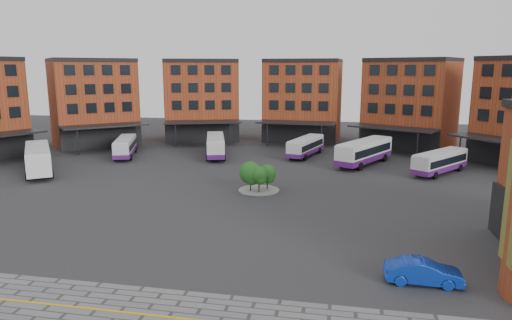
% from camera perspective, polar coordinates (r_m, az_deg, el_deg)
% --- Properties ---
extents(ground, '(160.00, 160.00, 0.00)m').
position_cam_1_polar(ground, '(38.52, -5.92, -8.29)').
color(ground, '#28282B').
rests_on(ground, ground).
extents(yellow_line, '(26.00, 0.15, 0.02)m').
position_cam_1_polar(yellow_line, '(25.87, -10.89, -18.72)').
color(yellow_line, gold).
rests_on(yellow_line, paving_zone).
extents(main_building, '(94.14, 42.48, 14.60)m').
position_cam_1_polar(main_building, '(74.77, -1.04, 6.99)').
color(main_building, '#963A20').
rests_on(main_building, ground).
extents(tree_island, '(4.40, 4.40, 3.29)m').
position_cam_1_polar(tree_island, '(48.44, 0.15, -1.94)').
color(tree_island, gray).
rests_on(tree_island, ground).
extents(bus_a, '(9.29, 11.15, 3.36)m').
position_cam_1_polar(bus_a, '(63.33, -25.59, 0.30)').
color(bus_a, white).
rests_on(bus_a, ground).
extents(bus_b, '(5.47, 10.14, 2.80)m').
position_cam_1_polar(bus_b, '(70.63, -16.03, 1.63)').
color(bus_b, silver).
rests_on(bus_b, ground).
extents(bus_c, '(5.48, 11.17, 3.07)m').
position_cam_1_polar(bus_c, '(68.30, -5.08, 1.83)').
color(bus_c, silver).
rests_on(bus_c, ground).
extents(bus_d, '(4.90, 10.20, 2.80)m').
position_cam_1_polar(bus_d, '(68.57, 6.23, 1.72)').
color(bus_d, silver).
rests_on(bus_d, ground).
extents(bus_e, '(8.02, 11.74, 3.34)m').
position_cam_1_polar(bus_e, '(63.88, 13.40, 1.04)').
color(bus_e, white).
rests_on(bus_e, ground).
extents(bus_f, '(7.98, 9.41, 2.84)m').
position_cam_1_polar(bus_f, '(61.24, 22.02, -0.19)').
color(bus_f, silver).
rests_on(bus_f, ground).
extents(blue_car, '(4.61, 1.62, 1.52)m').
position_cam_1_polar(blue_car, '(30.34, 20.18, -12.99)').
color(blue_car, '#0D30A9').
rests_on(blue_car, ground).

